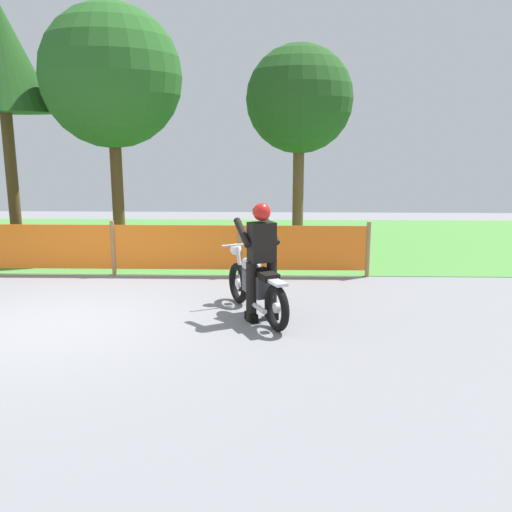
{
  "coord_description": "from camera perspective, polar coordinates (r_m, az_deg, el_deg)",
  "views": [
    {
      "loc": [
        3.01,
        -7.37,
        2.56
      ],
      "look_at": [
        2.79,
        0.38,
        0.9
      ],
      "focal_mm": 38.56,
      "sensor_mm": 36.0,
      "label": 1
    }
  ],
  "objects": [
    {
      "name": "grass_verge",
      "position": [
        14.36,
        -10.48,
        1.64
      ],
      "size": [
        24.0,
        7.31,
        0.01
      ],
      "primitive_type": "cube",
      "color": "#4C8C3D",
      "rests_on": "ground"
    },
    {
      "name": "tree_leftmost",
      "position": [
        15.07,
        -24.96,
        18.18
      ],
      "size": [
        2.37,
        2.37,
        5.81
      ],
      "color": "brown",
      "rests_on": "ground"
    },
    {
      "name": "rider_lead",
      "position": [
        7.76,
        0.54,
        -0.14
      ],
      "size": [
        0.69,
        0.7,
        1.69
      ],
      "rotation": [
        0.0,
        0.0,
        2.0
      ],
      "color": "black",
      "rests_on": "ground"
    },
    {
      "name": "traffic_cone",
      "position": [
        9.5,
        -0.76,
        -1.93
      ],
      "size": [
        0.32,
        0.32,
        0.53
      ],
      "color": "black",
      "rests_on": "ground"
    },
    {
      "name": "tree_near_right",
      "position": [
        14.18,
        4.54,
        15.82
      ],
      "size": [
        2.66,
        2.66,
        4.85
      ],
      "color": "brown",
      "rests_on": "ground"
    },
    {
      "name": "ground",
      "position": [
        8.37,
        -19.64,
        -6.54
      ],
      "size": [
        24.0,
        24.0,
        0.02
      ],
      "primitive_type": "cube",
      "color": "gray"
    },
    {
      "name": "motorcycle_lead",
      "position": [
        8.05,
        -0.05,
        -2.95
      ],
      "size": [
        1.02,
        1.92,
        0.98
      ],
      "rotation": [
        0.0,
        0.0,
        2.0
      ],
      "color": "black",
      "rests_on": "ground"
    },
    {
      "name": "tree_near_left",
      "position": [
        13.67,
        -14.76,
        17.51
      ],
      "size": [
        3.25,
        3.25,
        5.58
      ],
      "color": "brown",
      "rests_on": "ground"
    },
    {
      "name": "barrier_fence",
      "position": [
        10.78,
        -14.59,
        0.89
      ],
      "size": [
        9.72,
        0.08,
        1.05
      ],
      "color": "#997547",
      "rests_on": "ground"
    }
  ]
}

